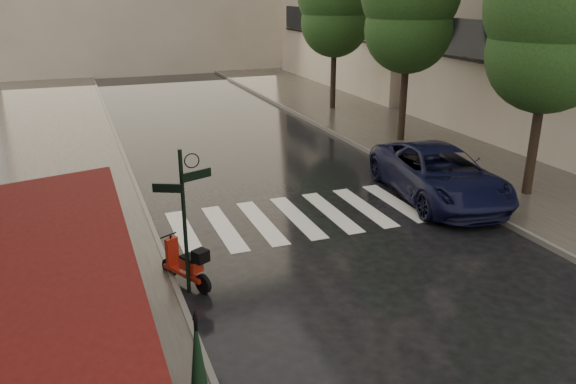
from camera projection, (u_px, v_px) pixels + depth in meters
ground at (296, 363)px, 9.53m from camera, size 120.00×120.00×0.00m
sidewalk_near at (34, 180)px, 18.51m from camera, size 6.00×60.00×0.12m
sidewalk_far at (416, 139)px, 23.51m from camera, size 5.50×60.00×0.12m
curb_near at (129, 169)px, 19.54m from camera, size 0.12×60.00×0.16m
curb_far at (356, 145)px, 22.56m from camera, size 0.12×60.00×0.16m
crosswalk at (314, 214)px, 15.80m from camera, size 7.85×3.20×0.01m
signpost at (184, 211)px, 11.14m from camera, size 1.17×0.29×3.10m
tree_near at (554, 15)px, 15.36m from camera, size 3.80×3.80×7.99m
tree_mid at (410, 0)px, 21.37m from camera, size 3.80×3.80×8.34m
tree_far at (335, 1)px, 27.63m from camera, size 3.80×3.80×8.16m
pedestrian_with_umbrella at (7, 216)px, 11.18m from camera, size 1.30×1.30×2.41m
scooter at (187, 265)px, 11.87m from camera, size 0.87×1.41×1.02m
parked_car at (439, 174)px, 16.82m from camera, size 3.32×5.87×1.55m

